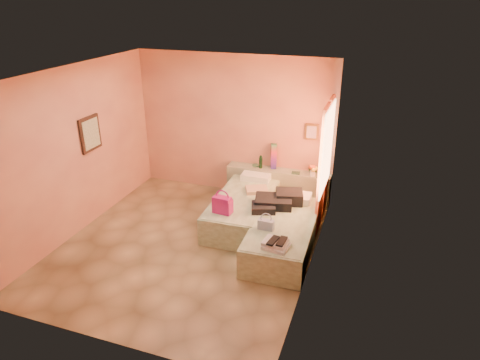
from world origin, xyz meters
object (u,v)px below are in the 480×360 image
(water_bottle, at_px, (261,162))
(flower_vase, at_px, (313,169))
(green_book, at_px, (296,173))
(magenta_handbag, at_px, (223,205))
(blue_handbag, at_px, (266,225))
(headboard_ledge, at_px, (278,185))
(towel_stack, at_px, (276,245))
(bed_right, at_px, (283,235))
(bed_left, at_px, (243,209))

(water_bottle, relative_size, flower_vase, 0.98)
(green_book, relative_size, magenta_handbag, 0.51)
(blue_handbag, bearing_deg, magenta_handbag, 162.23)
(headboard_ledge, relative_size, magenta_handbag, 6.59)
(flower_vase, bearing_deg, green_book, -179.46)
(green_book, bearing_deg, towel_stack, -91.50)
(water_bottle, distance_m, blue_handbag, 2.11)
(headboard_ledge, distance_m, green_book, 0.50)
(water_bottle, relative_size, blue_handbag, 1.02)
(magenta_handbag, distance_m, blue_handbag, 0.87)
(bed_right, relative_size, green_book, 12.65)
(flower_vase, relative_size, magenta_handbag, 0.82)
(bed_left, height_order, magenta_handbag, magenta_handbag)
(flower_vase, bearing_deg, towel_stack, -91.95)
(headboard_ledge, relative_size, towel_stack, 5.86)
(magenta_handbag, bearing_deg, flower_vase, 60.35)
(flower_vase, bearing_deg, bed_right, -95.30)
(bed_right, distance_m, magenta_handbag, 1.11)
(water_bottle, bearing_deg, blue_handbag, -71.26)
(headboard_ledge, bearing_deg, bed_right, -72.77)
(water_bottle, xyz_separation_m, green_book, (0.72, -0.05, -0.11))
(bed_right, distance_m, blue_handbag, 0.50)
(bed_left, height_order, towel_stack, towel_stack)
(flower_vase, bearing_deg, water_bottle, 177.61)
(bed_left, xyz_separation_m, bed_right, (0.90, -0.64, 0.00))
(flower_vase, height_order, towel_stack, flower_vase)
(bed_left, bearing_deg, green_book, 51.45)
(bed_right, distance_m, water_bottle, 1.96)
(flower_vase, xyz_separation_m, magenta_handbag, (-1.18, -1.66, -0.13))
(blue_handbag, bearing_deg, bed_left, 127.21)
(water_bottle, distance_m, green_book, 0.73)
(water_bottle, height_order, blue_handbag, water_bottle)
(bed_left, xyz_separation_m, towel_stack, (0.97, -1.41, 0.30))
(water_bottle, relative_size, green_book, 1.58)
(bed_right, xyz_separation_m, green_book, (-0.17, 1.62, 0.41))
(bed_left, xyz_separation_m, water_bottle, (0.02, 1.03, 0.52))
(headboard_ledge, relative_size, water_bottle, 8.21)
(towel_stack, bearing_deg, green_book, 95.66)
(bed_left, bearing_deg, water_bottle, 87.31)
(magenta_handbag, bearing_deg, bed_right, 7.51)
(water_bottle, height_order, green_book, water_bottle)
(green_book, height_order, blue_handbag, green_book)
(headboard_ledge, height_order, flower_vase, flower_vase)
(magenta_handbag, bearing_deg, water_bottle, 90.91)
(magenta_handbag, height_order, towel_stack, magenta_handbag)
(green_book, relative_size, flower_vase, 0.62)
(magenta_handbag, bearing_deg, blue_handbag, -13.35)
(headboard_ledge, xyz_separation_m, bed_left, (-0.38, -1.05, -0.08))
(blue_handbag, bearing_deg, headboard_ledge, 100.37)
(water_bottle, bearing_deg, green_book, -3.69)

